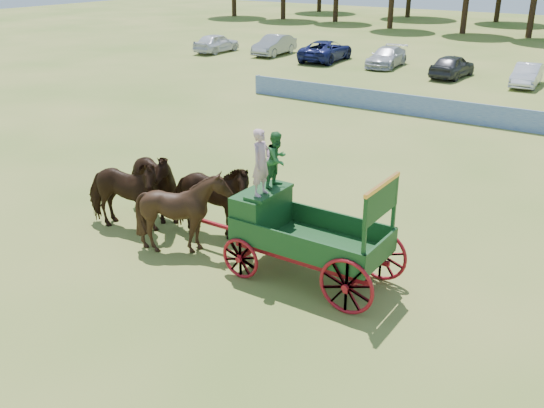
# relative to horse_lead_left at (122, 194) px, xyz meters

# --- Properties ---
(ground) EXTENTS (160.00, 160.00, 0.00)m
(ground) POSITION_rel_horse_lead_left_xyz_m (6.11, 0.06, -1.17)
(ground) COLOR #9D8E46
(ground) RESTS_ON ground
(horse_lead_left) EXTENTS (2.98, 1.83, 2.35)m
(horse_lead_left) POSITION_rel_horse_lead_left_xyz_m (0.00, 0.00, 0.00)
(horse_lead_left) COLOR black
(horse_lead_left) RESTS_ON ground
(horse_lead_right) EXTENTS (2.98, 1.82, 2.35)m
(horse_lead_right) POSITION_rel_horse_lead_left_xyz_m (0.00, 1.10, 0.00)
(horse_lead_right) COLOR black
(horse_lead_right) RESTS_ON ground
(horse_wheel_left) EXTENTS (2.48, 2.30, 2.35)m
(horse_wheel_left) POSITION_rel_horse_lead_left_xyz_m (2.40, -0.00, 0.00)
(horse_wheel_left) COLOR black
(horse_wheel_left) RESTS_ON ground
(horse_wheel_right) EXTENTS (2.99, 1.85, 2.35)m
(horse_wheel_right) POSITION_rel_horse_lead_left_xyz_m (2.40, 1.10, 0.00)
(horse_wheel_right) COLOR black
(horse_wheel_right) RESTS_ON ground
(farm_dray) EXTENTS (6.00, 2.00, 3.83)m
(farm_dray) POSITION_rel_horse_lead_left_xyz_m (5.36, 0.56, 0.45)
(farm_dray) COLOR #A51024
(farm_dray) RESTS_ON ground
(sponsor_banner) EXTENTS (26.00, 0.08, 1.05)m
(sponsor_banner) POSITION_rel_horse_lead_left_xyz_m (5.11, 18.06, -0.65)
(sponsor_banner) COLOR #1C459B
(sponsor_banner) RESTS_ON ground
(parked_cars) EXTENTS (46.58, 7.26, 1.62)m
(parked_cars) POSITION_rel_horse_lead_left_xyz_m (1.62, 30.13, -0.42)
(parked_cars) COLOR silver
(parked_cars) RESTS_ON ground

